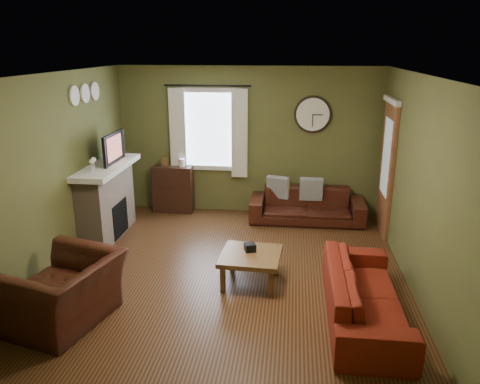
# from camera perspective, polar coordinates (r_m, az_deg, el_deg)

# --- Properties ---
(floor) EXTENTS (4.60, 5.20, 0.00)m
(floor) POSITION_cam_1_polar(r_m,az_deg,el_deg) (6.30, -1.34, -10.22)
(floor) COLOR #492C17
(floor) RESTS_ON ground
(ceiling) EXTENTS (4.60, 5.20, 0.00)m
(ceiling) POSITION_cam_1_polar(r_m,az_deg,el_deg) (5.59, -1.54, 14.12)
(ceiling) COLOR white
(ceiling) RESTS_ON ground
(wall_left) EXTENTS (0.00, 5.20, 2.60)m
(wall_left) POSITION_cam_1_polar(r_m,az_deg,el_deg) (6.53, -21.85, 1.77)
(wall_left) COLOR #515529
(wall_left) RESTS_ON ground
(wall_right) EXTENTS (0.00, 5.20, 2.60)m
(wall_right) POSITION_cam_1_polar(r_m,az_deg,el_deg) (5.95, 21.06, 0.42)
(wall_right) COLOR #515529
(wall_right) RESTS_ON ground
(wall_back) EXTENTS (4.60, 0.00, 2.60)m
(wall_back) POSITION_cam_1_polar(r_m,az_deg,el_deg) (8.32, 1.06, 6.19)
(wall_back) COLOR #515529
(wall_back) RESTS_ON ground
(wall_front) EXTENTS (4.60, 0.00, 2.60)m
(wall_front) POSITION_cam_1_polar(r_m,az_deg,el_deg) (3.44, -7.56, -10.92)
(wall_front) COLOR #515529
(wall_front) RESTS_ON ground
(fireplace) EXTENTS (0.40, 1.40, 1.10)m
(fireplace) POSITION_cam_1_polar(r_m,az_deg,el_deg) (7.65, -15.93, -1.33)
(fireplace) COLOR gray
(fireplace) RESTS_ON floor
(firebox) EXTENTS (0.04, 0.60, 0.55)m
(firebox) POSITION_cam_1_polar(r_m,az_deg,el_deg) (7.66, -14.46, -3.17)
(firebox) COLOR black
(firebox) RESTS_ON fireplace
(mantel) EXTENTS (0.58, 1.60, 0.08)m
(mantel) POSITION_cam_1_polar(r_m,az_deg,el_deg) (7.47, -16.09, 2.94)
(mantel) COLOR white
(mantel) RESTS_ON fireplace
(tv) EXTENTS (0.08, 0.60, 0.35)m
(tv) POSITION_cam_1_polar(r_m,az_deg,el_deg) (7.55, -15.66, 4.80)
(tv) COLOR black
(tv) RESTS_ON mantel
(tv_screen) EXTENTS (0.02, 0.62, 0.36)m
(tv_screen) POSITION_cam_1_polar(r_m,az_deg,el_deg) (7.51, -15.13, 5.21)
(tv_screen) COLOR #994C3F
(tv_screen) RESTS_ON mantel
(medallion_left) EXTENTS (0.28, 0.28, 0.03)m
(medallion_left) POSITION_cam_1_polar(r_m,az_deg,el_deg) (7.06, -19.54, 10.99)
(medallion_left) COLOR white
(medallion_left) RESTS_ON wall_left
(medallion_mid) EXTENTS (0.28, 0.28, 0.03)m
(medallion_mid) POSITION_cam_1_polar(r_m,az_deg,el_deg) (7.38, -18.36, 11.34)
(medallion_mid) COLOR white
(medallion_mid) RESTS_ON wall_left
(medallion_right) EXTENTS (0.28, 0.28, 0.03)m
(medallion_right) POSITION_cam_1_polar(r_m,az_deg,el_deg) (7.69, -17.28, 11.65)
(medallion_right) COLOR white
(medallion_right) RESTS_ON wall_left
(window_pane) EXTENTS (1.00, 0.02, 1.30)m
(window_pane) POSITION_cam_1_polar(r_m,az_deg,el_deg) (8.36, -3.77, 7.60)
(window_pane) COLOR silver
(window_pane) RESTS_ON wall_back
(curtain_rod) EXTENTS (0.03, 0.03, 1.50)m
(curtain_rod) POSITION_cam_1_polar(r_m,az_deg,el_deg) (8.17, -4.00, 12.81)
(curtain_rod) COLOR black
(curtain_rod) RESTS_ON wall_back
(curtain_left) EXTENTS (0.28, 0.04, 1.55)m
(curtain_left) POSITION_cam_1_polar(r_m,az_deg,el_deg) (8.39, -7.61, 7.17)
(curtain_left) COLOR silver
(curtain_left) RESTS_ON wall_back
(curtain_right) EXTENTS (0.28, 0.04, 1.55)m
(curtain_right) POSITION_cam_1_polar(r_m,az_deg,el_deg) (8.19, -0.07, 7.08)
(curtain_right) COLOR silver
(curtain_right) RESTS_ON wall_back
(wall_clock) EXTENTS (0.64, 0.06, 0.64)m
(wall_clock) POSITION_cam_1_polar(r_m,az_deg,el_deg) (8.16, 8.86, 9.32)
(wall_clock) COLOR white
(wall_clock) RESTS_ON wall_back
(door) EXTENTS (0.05, 0.90, 2.10)m
(door) POSITION_cam_1_polar(r_m,az_deg,el_deg) (7.75, 17.45, 2.64)
(door) COLOR brown
(door) RESTS_ON floor
(bookshelf) EXTENTS (0.72, 0.30, 0.85)m
(bookshelf) POSITION_cam_1_polar(r_m,az_deg,el_deg) (8.61, -8.13, 0.39)
(bookshelf) COLOR black
(bookshelf) RESTS_ON floor
(book) EXTENTS (0.30, 0.31, 0.02)m
(book) POSITION_cam_1_polar(r_m,az_deg,el_deg) (8.61, -8.01, 4.10)
(book) COLOR brown
(book) RESTS_ON bookshelf
(sofa_brown) EXTENTS (1.95, 0.76, 0.57)m
(sofa_brown) POSITION_cam_1_polar(r_m,az_deg,el_deg) (8.17, 8.14, -1.60)
(sofa_brown) COLOR #34140D
(sofa_brown) RESTS_ON floor
(pillow_left) EXTENTS (0.40, 0.12, 0.40)m
(pillow_left) POSITION_cam_1_polar(r_m,az_deg,el_deg) (8.17, 8.67, 0.35)
(pillow_left) COLOR gray
(pillow_left) RESTS_ON sofa_brown
(pillow_right) EXTENTS (0.41, 0.22, 0.39)m
(pillow_right) POSITION_cam_1_polar(r_m,az_deg,el_deg) (8.21, 4.66, 0.59)
(pillow_right) COLOR gray
(pillow_right) RESTS_ON sofa_brown
(sofa_red) EXTENTS (0.80, 2.03, 0.59)m
(sofa_red) POSITION_cam_1_polar(r_m,az_deg,el_deg) (5.46, 14.91, -11.93)
(sofa_red) COLOR maroon
(sofa_red) RESTS_ON floor
(armchair) EXTENTS (1.26, 1.37, 0.74)m
(armchair) POSITION_cam_1_polar(r_m,az_deg,el_deg) (5.53, -20.81, -11.27)
(armchair) COLOR #34140D
(armchair) RESTS_ON floor
(coffee_table) EXTENTS (0.79, 0.79, 0.40)m
(coffee_table) POSITION_cam_1_polar(r_m,az_deg,el_deg) (6.06, 1.30, -9.25)
(coffee_table) COLOR brown
(coffee_table) RESTS_ON floor
(tissue_box) EXTENTS (0.17, 0.17, 0.10)m
(tissue_box) POSITION_cam_1_polar(r_m,az_deg,el_deg) (6.06, 1.23, -7.19)
(tissue_box) COLOR black
(tissue_box) RESTS_ON coffee_table
(wine_glass_a) EXTENTS (0.07, 0.07, 0.20)m
(wine_glass_a) POSITION_cam_1_polar(r_m,az_deg,el_deg) (6.98, -17.61, 3.00)
(wine_glass_a) COLOR white
(wine_glass_a) RESTS_ON mantel
(wine_glass_b) EXTENTS (0.07, 0.07, 0.21)m
(wine_glass_b) POSITION_cam_1_polar(r_m,az_deg,el_deg) (7.04, -17.38, 3.20)
(wine_glass_b) COLOR white
(wine_glass_b) RESTS_ON mantel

